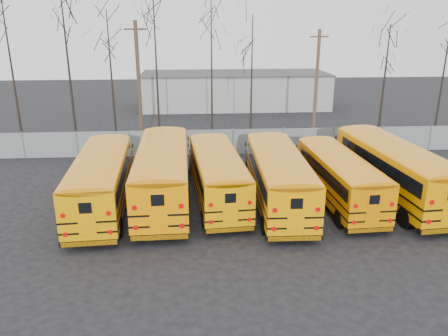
{
  "coord_description": "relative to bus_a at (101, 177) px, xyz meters",
  "views": [
    {
      "loc": [
        -3.03,
        -20.96,
        9.97
      ],
      "look_at": [
        -1.28,
        3.81,
        1.6
      ],
      "focal_mm": 35.0,
      "sensor_mm": 36.0,
      "label": 1
    }
  ],
  "objects": [
    {
      "name": "ground",
      "position": [
        8.17,
        -2.0,
        -1.87
      ],
      "size": [
        120.0,
        120.0,
        0.0
      ],
      "primitive_type": "plane",
      "color": "black",
      "rests_on": "ground"
    },
    {
      "name": "tree_0",
      "position": [
        -9.58,
        14.4,
        4.29
      ],
      "size": [
        0.26,
        0.26,
        12.31
      ],
      "primitive_type": "cone",
      "color": "black",
      "rests_on": "ground"
    },
    {
      "name": "utility_pole_left",
      "position": [
        0.76,
        13.04,
        3.3
      ],
      "size": [
        1.79,
        0.31,
        10.05
      ],
      "rotation": [
        0.0,
        0.0,
        -0.04
      ],
      "color": "#483628",
      "rests_on": "ground"
    },
    {
      "name": "bus_e",
      "position": [
        13.3,
        0.04,
        -0.16
      ],
      "size": [
        2.9,
        10.52,
        2.92
      ],
      "rotation": [
        0.0,
        0.0,
        0.05
      ],
      "color": "black",
      "rests_on": "ground"
    },
    {
      "name": "tree_1",
      "position": [
        -4.77,
        13.47,
        4.19
      ],
      "size": [
        0.26,
        0.26,
        12.1
      ],
      "primitive_type": "cone",
      "color": "black",
      "rests_on": "ground"
    },
    {
      "name": "utility_pole_right",
      "position": [
        15.89,
        14.84,
        2.94
      ],
      "size": [
        1.66,
        0.42,
        9.35
      ],
      "rotation": [
        0.0,
        0.0,
        0.18
      ],
      "color": "brown",
      "rests_on": "ground"
    },
    {
      "name": "tree_4",
      "position": [
        6.73,
        14.41,
        4.42
      ],
      "size": [
        0.26,
        0.26,
        12.58
      ],
      "primitive_type": "cone",
      "color": "black",
      "rests_on": "ground"
    },
    {
      "name": "bus_b",
      "position": [
        3.32,
        0.66,
        0.13
      ],
      "size": [
        3.05,
        12.23,
        3.41
      ],
      "rotation": [
        0.0,
        0.0,
        0.02
      ],
      "color": "black",
      "rests_on": "ground"
    },
    {
      "name": "bus_d",
      "position": [
        9.79,
        -0.16,
        0.01
      ],
      "size": [
        2.91,
        11.49,
        3.2
      ],
      "rotation": [
        0.0,
        0.0,
        -0.03
      ],
      "color": "black",
      "rests_on": "ground"
    },
    {
      "name": "bus_c",
      "position": [
        6.4,
        0.69,
        -0.09
      ],
      "size": [
        3.31,
        10.97,
        3.03
      ],
      "rotation": [
        0.0,
        0.0,
        0.08
      ],
      "color": "black",
      "rests_on": "ground"
    },
    {
      "name": "tree_6",
      "position": [
        21.97,
        14.81,
        3.0
      ],
      "size": [
        0.26,
        0.26,
        9.73
      ],
      "primitive_type": "cone",
      "color": "black",
      "rests_on": "ground"
    },
    {
      "name": "distant_building",
      "position": [
        10.17,
        30.0,
        0.13
      ],
      "size": [
        22.0,
        8.0,
        4.0
      ],
      "primitive_type": "cube",
      "color": "#A2A29D",
      "rests_on": "ground"
    },
    {
      "name": "tree_3",
      "position": [
        2.28,
        12.54,
        4.6
      ],
      "size": [
        0.26,
        0.26,
        12.93
      ],
      "primitive_type": "cone",
      "color": "black",
      "rests_on": "ground"
    },
    {
      "name": "bus_a",
      "position": [
        0.0,
        0.0,
        0.0
      ],
      "size": [
        3.28,
        11.52,
        3.19
      ],
      "rotation": [
        0.0,
        0.0,
        0.06
      ],
      "color": "black",
      "rests_on": "ground"
    },
    {
      "name": "tree_5",
      "position": [
        9.8,
        11.99,
        3.38
      ],
      "size": [
        0.26,
        0.26,
        10.5
      ],
      "primitive_type": "cone",
      "color": "black",
      "rests_on": "ground"
    },
    {
      "name": "bus_f",
      "position": [
        16.62,
        0.36,
        0.12
      ],
      "size": [
        3.8,
        12.3,
        3.39
      ],
      "rotation": [
        0.0,
        0.0,
        0.08
      ],
      "color": "black",
      "rests_on": "ground"
    },
    {
      "name": "tree_7",
      "position": [
        26.22,
        12.98,
        3.71
      ],
      "size": [
        0.26,
        0.26,
        11.16
      ],
      "primitive_type": "cone",
      "color": "black",
      "rests_on": "ground"
    },
    {
      "name": "fence",
      "position": [
        8.17,
        10.0,
        -0.87
      ],
      "size": [
        40.0,
        0.04,
        2.0
      ],
      "primitive_type": "cube",
      "color": "gray",
      "rests_on": "ground"
    },
    {
      "name": "tree_2",
      "position": [
        -1.2,
        12.1,
        3.55
      ],
      "size": [
        0.26,
        0.26,
        10.84
      ],
      "primitive_type": "cone",
      "color": "black",
      "rests_on": "ground"
    }
  ]
}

